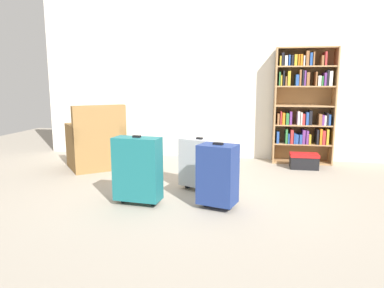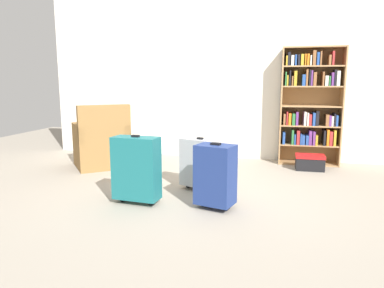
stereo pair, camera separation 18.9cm
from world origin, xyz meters
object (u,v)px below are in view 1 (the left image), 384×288
object	(u,v)px
mug	(133,165)
suitcase_teal	(138,169)
storage_box	(304,161)
armchair	(96,146)
suitcase_silver	(199,163)
suitcase_navy_blue	(218,174)
bookshelf	(303,104)

from	to	relation	value
mug	suitcase_teal	size ratio (longest dim) A/B	0.17
mug	storage_box	xyz separation A→B (m)	(2.38, 0.41, 0.07)
armchair	storage_box	world-z (taller)	armchair
suitcase_teal	storage_box	bearing A→B (deg)	45.02
armchair	suitcase_silver	distance (m)	1.79
storage_box	suitcase_navy_blue	distance (m)	2.09
bookshelf	suitcase_navy_blue	xyz separation A→B (m)	(-1.04, -2.20, -0.55)
bookshelf	suitcase_silver	distance (m)	2.18
mug	suitcase_teal	xyz separation A→B (m)	(0.55, -1.41, 0.31)
bookshelf	suitcase_silver	xyz separation A→B (m)	(-1.30, -1.66, -0.57)
mug	suitcase_navy_blue	xyz separation A→B (m)	(1.34, -1.39, 0.29)
storage_box	suitcase_silver	xyz separation A→B (m)	(-1.30, -1.27, 0.20)
armchair	mug	distance (m)	0.59
bookshelf	armchair	xyz separation A→B (m)	(-2.90, -0.85, -0.57)
bookshelf	suitcase_navy_blue	size ratio (longest dim) A/B	2.64
suitcase_teal	suitcase_navy_blue	world-z (taller)	suitcase_teal
bookshelf	storage_box	xyz separation A→B (m)	(-0.00, -0.40, -0.77)
storage_box	mug	bearing A→B (deg)	-170.11
armchair	mug	bearing A→B (deg)	4.43
storage_box	bookshelf	bearing A→B (deg)	89.59
storage_box	suitcase_navy_blue	xyz separation A→B (m)	(-1.04, -1.80, 0.22)
bookshelf	suitcase_teal	distance (m)	2.93
suitcase_navy_blue	suitcase_teal	bearing A→B (deg)	-178.08
armchair	storage_box	size ratio (longest dim) A/B	2.54
suitcase_teal	suitcase_navy_blue	xyz separation A→B (m)	(0.79, 0.03, -0.03)
armchair	bookshelf	bearing A→B (deg)	16.37
armchair	suitcase_navy_blue	size ratio (longest dim) A/B	1.53
storage_box	suitcase_teal	distance (m)	2.60
mug	suitcase_teal	distance (m)	1.55
bookshelf	mug	bearing A→B (deg)	-161.17
storage_box	suitcase_silver	size ratio (longest dim) A/B	0.64
bookshelf	storage_box	distance (m)	0.87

